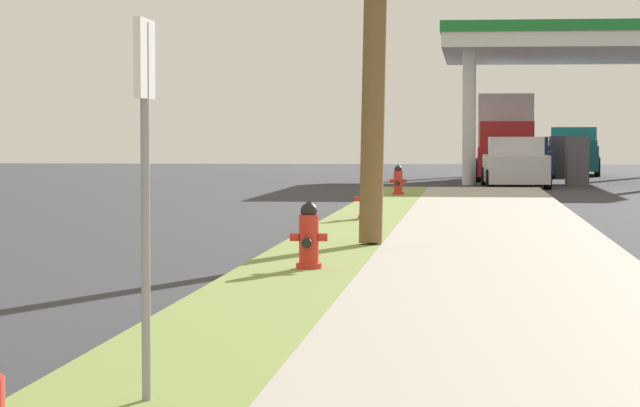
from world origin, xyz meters
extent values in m
cylinder|color=red|center=(0.81, 14.29, 0.15)|extent=(0.29, 0.29, 0.06)
cylinder|color=red|center=(0.81, 14.29, 0.42)|extent=(0.22, 0.22, 0.60)
sphere|color=black|center=(0.81, 14.29, 0.76)|extent=(0.19, 0.19, 0.19)
cylinder|color=black|center=(0.81, 14.29, 0.84)|extent=(0.06, 0.06, 0.05)
cylinder|color=red|center=(0.65, 14.29, 0.47)|extent=(0.10, 0.09, 0.09)
cylinder|color=red|center=(0.97, 14.29, 0.47)|extent=(0.10, 0.09, 0.09)
cylinder|color=black|center=(0.81, 14.12, 0.42)|extent=(0.11, 0.12, 0.11)
cylinder|color=red|center=(0.75, 24.01, 0.15)|extent=(0.29, 0.29, 0.06)
cylinder|color=red|center=(0.75, 24.01, 0.42)|extent=(0.22, 0.22, 0.60)
sphere|color=black|center=(0.75, 24.01, 0.76)|extent=(0.19, 0.19, 0.19)
cylinder|color=black|center=(0.75, 24.01, 0.84)|extent=(0.06, 0.06, 0.05)
cylinder|color=red|center=(0.59, 24.01, 0.47)|extent=(0.10, 0.09, 0.09)
cylinder|color=red|center=(0.91, 24.01, 0.47)|extent=(0.10, 0.09, 0.09)
cylinder|color=black|center=(0.75, 23.84, 0.42)|extent=(0.11, 0.12, 0.11)
cylinder|color=red|center=(0.80, 34.40, 0.15)|extent=(0.29, 0.29, 0.06)
cylinder|color=red|center=(0.80, 34.40, 0.42)|extent=(0.22, 0.22, 0.60)
sphere|color=black|center=(0.80, 34.40, 0.76)|extent=(0.19, 0.19, 0.19)
cylinder|color=black|center=(0.80, 34.40, 0.84)|extent=(0.06, 0.06, 0.05)
cylinder|color=red|center=(0.64, 34.40, 0.47)|extent=(0.10, 0.09, 0.09)
cylinder|color=red|center=(0.96, 34.40, 0.47)|extent=(0.10, 0.09, 0.09)
cylinder|color=black|center=(0.80, 34.23, 0.42)|extent=(0.11, 0.12, 0.11)
cylinder|color=gray|center=(0.80, 6.34, 1.17)|extent=(0.05, 0.05, 2.10)
cube|color=white|center=(0.80, 6.34, 2.02)|extent=(0.04, 0.36, 0.44)
cylinder|color=silver|center=(2.57, 45.25, 2.22)|extent=(0.44, 0.44, 4.44)
cylinder|color=silver|center=(2.57, 55.00, 2.22)|extent=(0.44, 0.44, 4.44)
cube|color=white|center=(6.06, 50.13, 4.69)|extent=(8.78, 11.55, 0.50)
cube|color=#1E8433|center=(6.06, 50.13, 5.12)|extent=(8.88, 11.65, 0.36)
cube|color=#47474C|center=(6.06, 45.25, 0.80)|extent=(0.70, 1.10, 1.60)
cube|color=#47474C|center=(6.06, 55.00, 0.80)|extent=(0.70, 1.10, 1.60)
cube|color=navy|center=(4.64, 53.63, 0.59)|extent=(2.14, 4.62, 0.85)
cube|color=navy|center=(4.65, 53.40, 1.29)|extent=(1.75, 2.14, 0.56)
cylinder|color=black|center=(3.66, 55.26, 0.30)|extent=(0.26, 0.61, 0.60)
cylinder|color=black|center=(5.37, 55.39, 0.30)|extent=(0.26, 0.61, 0.60)
cylinder|color=black|center=(3.90, 51.87, 0.30)|extent=(0.26, 0.61, 0.60)
cylinder|color=black|center=(5.62, 52.00, 0.30)|extent=(0.26, 0.61, 0.60)
cube|color=#BCBCC1|center=(4.00, 43.13, 0.59)|extent=(1.97, 4.56, 0.85)
cube|color=#BCBCC1|center=(4.01, 42.90, 1.29)|extent=(1.67, 2.08, 0.56)
cylinder|color=black|center=(3.08, 44.80, 0.30)|extent=(0.24, 0.61, 0.60)
cylinder|color=black|center=(4.80, 44.86, 0.30)|extent=(0.24, 0.61, 0.60)
cylinder|color=black|center=(3.19, 41.40, 0.30)|extent=(0.24, 0.61, 0.60)
cylinder|color=black|center=(4.91, 41.46, 0.30)|extent=(0.24, 0.61, 0.60)
cube|color=#197075|center=(6.83, 57.44, 0.71)|extent=(2.44, 5.55, 1.00)
cube|color=#197075|center=(6.91, 58.41, 1.59)|extent=(2.00, 2.20, 0.76)
cube|color=#197075|center=(6.73, 56.26, 1.33)|extent=(2.11, 3.06, 0.24)
cylinder|color=black|center=(6.06, 59.66, 0.38)|extent=(0.28, 0.78, 0.76)
cylinder|color=black|center=(7.95, 59.50, 0.38)|extent=(0.28, 0.78, 0.76)
cylinder|color=black|center=(5.70, 55.38, 0.38)|extent=(0.28, 0.78, 0.76)
cylinder|color=black|center=(7.60, 55.22, 0.38)|extent=(0.28, 0.78, 0.76)
cube|color=red|center=(3.88, 50.51, 0.71)|extent=(2.03, 6.41, 1.00)
cube|color=white|center=(3.88, 51.28, 2.16)|extent=(1.98, 3.98, 1.90)
cube|color=red|center=(3.87, 48.47, 1.66)|extent=(1.85, 2.06, 0.90)
cylinder|color=black|center=(4.82, 47.86, 0.38)|extent=(0.22, 0.76, 0.76)
cylinder|color=black|center=(2.92, 47.87, 0.38)|extent=(0.22, 0.76, 0.76)
cylinder|color=black|center=(4.84, 53.16, 0.38)|extent=(0.22, 0.76, 0.76)
cylinder|color=black|center=(2.94, 53.17, 0.38)|extent=(0.22, 0.76, 0.76)
camera|label=1|loc=(2.59, -1.37, 1.59)|focal=79.69mm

